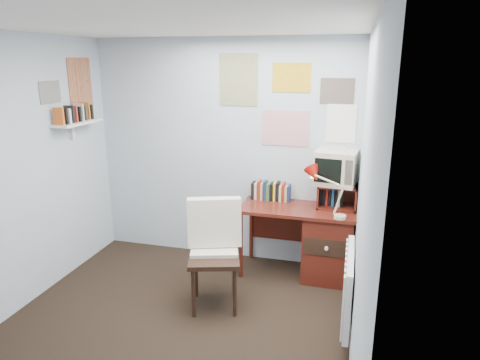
# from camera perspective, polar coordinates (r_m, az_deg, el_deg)

# --- Properties ---
(ground) EXTENTS (3.50, 3.50, 0.00)m
(ground) POSITION_cam_1_polar(r_m,az_deg,el_deg) (3.85, -10.25, -20.41)
(ground) COLOR black
(ground) RESTS_ON ground
(back_wall) EXTENTS (3.00, 0.02, 2.50)m
(back_wall) POSITION_cam_1_polar(r_m,az_deg,el_deg) (4.85, -2.23, 3.74)
(back_wall) COLOR #A8B4C0
(back_wall) RESTS_ON ground
(right_wall) EXTENTS (0.02, 3.50, 2.50)m
(right_wall) POSITION_cam_1_polar(r_m,az_deg,el_deg) (2.96, 15.88, -4.69)
(right_wall) COLOR #A8B4C0
(right_wall) RESTS_ON ground
(ceiling) EXTENTS (3.00, 3.50, 0.02)m
(ceiling) POSITION_cam_1_polar(r_m,az_deg,el_deg) (3.13, -12.57, 19.89)
(ceiling) COLOR white
(ceiling) RESTS_ON back_wall
(desk) EXTENTS (1.20, 0.55, 0.76)m
(desk) POSITION_cam_1_polar(r_m,az_deg,el_deg) (4.65, 10.92, -8.01)
(desk) COLOR #521B12
(desk) RESTS_ON ground
(desk_chair) EXTENTS (0.62, 0.61, 0.99)m
(desk_chair) POSITION_cam_1_polar(r_m,az_deg,el_deg) (4.01, -3.46, -10.36)
(desk_chair) COLOR black
(desk_chair) RESTS_ON ground
(desk_lamp) EXTENTS (0.35, 0.31, 0.43)m
(desk_lamp) POSITION_cam_1_polar(r_m,az_deg,el_deg) (4.24, 13.35, -2.25)
(desk_lamp) COLOR #A9150B
(desk_lamp) RESTS_ON desk
(tv_riser) EXTENTS (0.40, 0.30, 0.25)m
(tv_riser) POSITION_cam_1_polar(r_m,az_deg,el_deg) (4.59, 12.81, -2.08)
(tv_riser) COLOR #521B12
(tv_riser) RESTS_ON desk
(crt_tv) EXTENTS (0.45, 0.42, 0.39)m
(crt_tv) POSITION_cam_1_polar(r_m,az_deg,el_deg) (4.52, 12.69, 1.87)
(crt_tv) COLOR beige
(crt_tv) RESTS_ON tv_riser
(book_row) EXTENTS (0.60, 0.14, 0.22)m
(book_row) POSITION_cam_1_polar(r_m,az_deg,el_deg) (4.72, 5.18, -1.44)
(book_row) COLOR #521B12
(book_row) RESTS_ON desk
(radiator) EXTENTS (0.09, 0.80, 0.60)m
(radiator) POSITION_cam_1_polar(r_m,az_deg,el_deg) (3.80, 14.27, -13.62)
(radiator) COLOR white
(radiator) RESTS_ON right_wall
(wall_shelf) EXTENTS (0.20, 0.62, 0.24)m
(wall_shelf) POSITION_cam_1_polar(r_m,az_deg,el_deg) (4.84, -20.86, 7.15)
(wall_shelf) COLOR white
(wall_shelf) RESTS_ON left_wall
(posters_back) EXTENTS (1.20, 0.01, 0.90)m
(posters_back) POSITION_cam_1_polar(r_m,az_deg,el_deg) (4.60, 6.17, 10.57)
(posters_back) COLOR white
(posters_back) RESTS_ON back_wall
(posters_left) EXTENTS (0.01, 0.70, 0.60)m
(posters_left) POSITION_cam_1_polar(r_m,az_deg,el_deg) (4.86, -22.22, 11.57)
(posters_left) COLOR white
(posters_left) RESTS_ON left_wall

